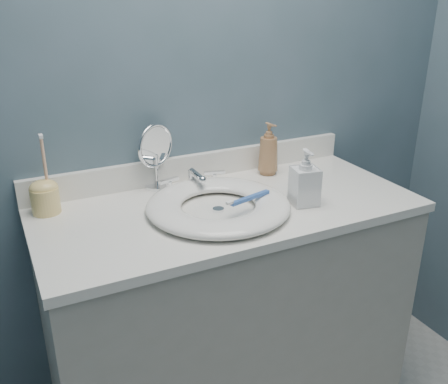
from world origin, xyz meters
TOP-DOWN VIEW (x-y plane):
  - back_wall at (0.00, 1.25)m, footprint 2.20×0.02m
  - vanity_cabinet at (0.00, 0.97)m, footprint 1.20×0.55m
  - countertop at (0.00, 0.97)m, footprint 1.22×0.57m
  - backsplash at (0.00, 1.24)m, footprint 1.22×0.02m
  - basin at (-0.05, 0.94)m, footprint 0.45×0.45m
  - drain at (-0.05, 0.94)m, footprint 0.04×0.04m
  - faucet at (-0.05, 1.14)m, footprint 0.25×0.13m
  - makeup_mirror at (-0.16, 1.21)m, footprint 0.15×0.09m
  - soap_bottle_amber at (0.26, 1.16)m, footprint 0.09×0.09m
  - soap_bottle_clear at (0.22, 0.87)m, footprint 0.10×0.10m
  - toothbrush_holder at (-0.53, 1.17)m, footprint 0.09×0.09m
  - toothbrush_lying at (0.03, 0.90)m, footprint 0.17×0.06m

SIDE VIEW (x-z plane):
  - vanity_cabinet at x=0.00m, z-range 0.00..0.85m
  - countertop at x=0.00m, z-range 0.85..0.88m
  - drain at x=-0.05m, z-range 0.88..0.89m
  - basin at x=-0.05m, z-range 0.88..0.92m
  - faucet at x=-0.05m, z-range 0.87..0.95m
  - toothbrush_lying at x=0.03m, z-range 0.92..0.93m
  - backsplash at x=0.00m, z-range 0.88..0.97m
  - toothbrush_holder at x=-0.53m, z-range 0.81..1.06m
  - soap_bottle_clear at x=0.22m, z-range 0.88..1.06m
  - soap_bottle_amber at x=0.26m, z-range 0.88..1.07m
  - makeup_mirror at x=-0.16m, z-range 0.89..1.12m
  - back_wall at x=0.00m, z-range 0.00..2.40m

